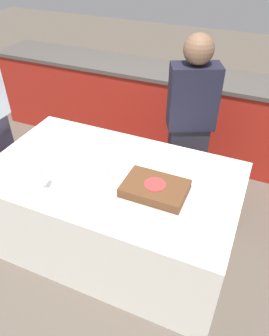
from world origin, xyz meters
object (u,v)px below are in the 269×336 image
object	(u,v)px
plate_stack	(94,167)
cake	(155,189)
wine_glass	(43,175)
person_cutting_cake	(190,126)

from	to	relation	value
plate_stack	cake	bearing A→B (deg)	-5.40
plate_stack	wine_glass	bearing A→B (deg)	-123.96
plate_stack	wine_glass	size ratio (longest dim) A/B	1.32
plate_stack	person_cutting_cake	world-z (taller)	person_cutting_cake
cake	wine_glass	xyz separation A→B (m)	(-0.68, -0.25, 0.08)
plate_stack	wine_glass	world-z (taller)	wine_glass
cake	wine_glass	bearing A→B (deg)	-159.62
wine_glass	person_cutting_cake	distance (m)	1.27
cake	person_cutting_cake	xyz separation A→B (m)	(0.00, 0.81, 0.04)
person_cutting_cake	cake	bearing A→B (deg)	64.59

